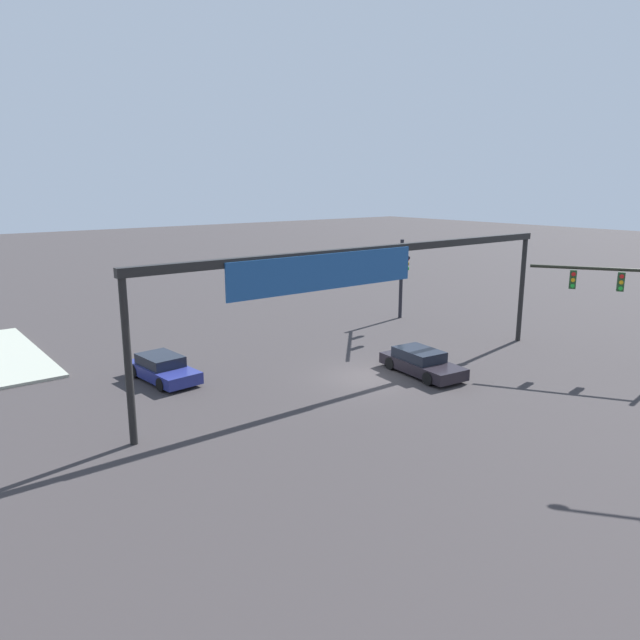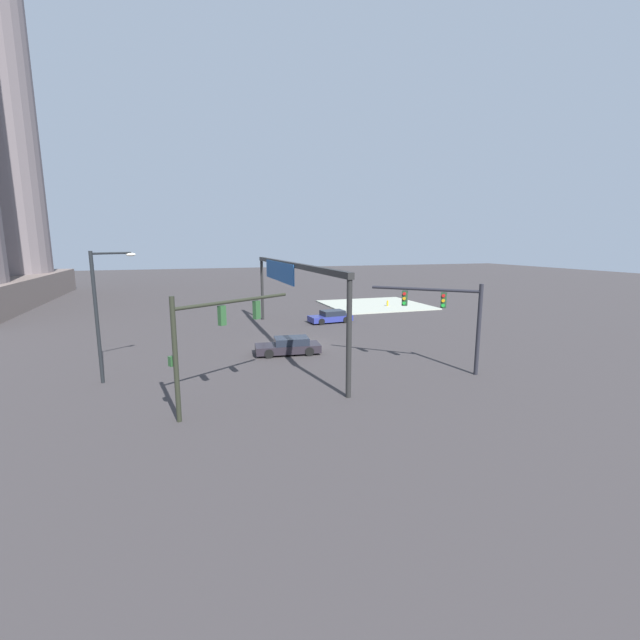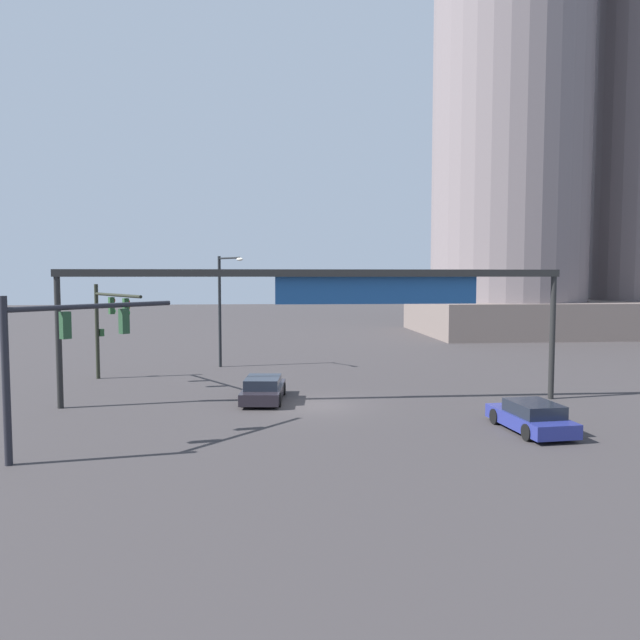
{
  "view_description": "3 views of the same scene",
  "coord_description": "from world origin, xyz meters",
  "views": [
    {
      "loc": [
        18.78,
        20.39,
        9.23
      ],
      "look_at": [
        2.58,
        -0.43,
        3.15
      ],
      "focal_mm": 33.22,
      "sensor_mm": 36.0,
      "label": 1
    },
    {
      "loc": [
        -31.23,
        8.39,
        7.9
      ],
      "look_at": [
        -0.44,
        -1.74,
        1.95
      ],
      "focal_mm": 23.78,
      "sensor_mm": 36.0,
      "label": 2
    },
    {
      "loc": [
        -2.44,
        -28.81,
        6.15
      ],
      "look_at": [
        0.35,
        1.44,
        3.96
      ],
      "focal_mm": 34.63,
      "sensor_mm": 36.0,
      "label": 3
    }
  ],
  "objects": [
    {
      "name": "sedan_car_approaching",
      "position": [
        8.08,
        -5.69,
        0.57
      ],
      "size": [
        2.18,
        4.41,
        1.21
      ],
      "rotation": [
        0.0,
        0.0,
        1.66
      ],
      "color": "navy",
      "rests_on": "ground"
    },
    {
      "name": "traffic_signal_near_corner",
      "position": [
        -11.27,
        7.2,
        3.88
      ],
      "size": [
        3.89,
        6.19,
        5.65
      ],
      "rotation": [
        0.0,
        0.0,
        -1.0
      ],
      "color": "black",
      "rests_on": "ground"
    },
    {
      "name": "overhead_sign_gantry",
      "position": [
        0.73,
        0.53,
        5.5
      ],
      "size": [
        24.13,
        0.43,
        6.45
      ],
      "color": "black",
      "rests_on": "ground"
    },
    {
      "name": "sedan_car_waiting_far",
      "position": [
        -2.46,
        1.29,
        0.58
      ],
      "size": [
        2.33,
        4.76,
        1.21
      ],
      "rotation": [
        0.0,
        0.0,
        1.46
      ],
      "color": "black",
      "rests_on": "ground"
    },
    {
      "name": "streetlamp_curved_arm",
      "position": [
        -5.15,
        12.68,
        4.39
      ],
      "size": [
        1.83,
        2.29,
        7.45
      ],
      "rotation": [
        0.0,
        0.0,
        -0.92
      ],
      "color": "black",
      "rests_on": "ground"
    },
    {
      "name": "highrise_twin_tower",
      "position": [
        32.32,
        34.47,
        31.33
      ],
      "size": [
        36.06,
        17.96,
        63.54
      ],
      "color": "#6D5F59",
      "rests_on": "ground"
    },
    {
      "name": "ground_plane",
      "position": [
        0.0,
        0.0,
        0.0
      ],
      "size": [
        209.91,
        209.91,
        0.0
      ],
      "primitive_type": "plane",
      "color": "#363132"
    },
    {
      "name": "traffic_signal_opposite_side",
      "position": [
        -9.51,
        -6.99,
        3.86
      ],
      "size": [
        4.66,
        5.08,
        5.51
      ],
      "rotation": [
        0.0,
        0.0,
        0.83
      ],
      "color": "black",
      "rests_on": "ground"
    }
  ]
}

